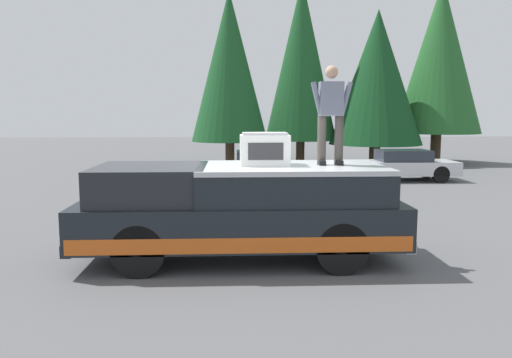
{
  "coord_description": "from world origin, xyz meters",
  "views": [
    {
      "loc": [
        -8.55,
        0.51,
        2.54
      ],
      "look_at": [
        0.51,
        0.08,
        1.35
      ],
      "focal_mm": 35.37,
      "sensor_mm": 36.0,
      "label": 1
    }
  ],
  "objects_px": {
    "compressor_unit": "(265,149)",
    "person_on_truck_bed": "(331,112)",
    "parked_car_silver": "(401,165)",
    "pickup_truck": "(240,210)",
    "parked_car_white": "(260,167)"
  },
  "relations": [
    {
      "from": "compressor_unit",
      "to": "parked_car_silver",
      "type": "height_order",
      "value": "compressor_unit"
    },
    {
      "from": "pickup_truck",
      "to": "parked_car_silver",
      "type": "relative_size",
      "value": 1.35
    },
    {
      "from": "compressor_unit",
      "to": "parked_car_silver",
      "type": "relative_size",
      "value": 0.2
    },
    {
      "from": "pickup_truck",
      "to": "parked_car_white",
      "type": "distance_m",
      "value": 9.88
    },
    {
      "from": "compressor_unit",
      "to": "parked_car_white",
      "type": "relative_size",
      "value": 0.2
    },
    {
      "from": "parked_car_silver",
      "to": "pickup_truck",
      "type": "bearing_deg",
      "value": 148.32
    },
    {
      "from": "pickup_truck",
      "to": "person_on_truck_bed",
      "type": "bearing_deg",
      "value": -87.84
    },
    {
      "from": "pickup_truck",
      "to": "parked_car_white",
      "type": "relative_size",
      "value": 1.35
    },
    {
      "from": "person_on_truck_bed",
      "to": "parked_car_white",
      "type": "xyz_separation_m",
      "value": [
        9.78,
        0.66,
        -1.97
      ]
    },
    {
      "from": "pickup_truck",
      "to": "parked_car_silver",
      "type": "distance_m",
      "value": 11.88
    },
    {
      "from": "compressor_unit",
      "to": "person_on_truck_bed",
      "type": "height_order",
      "value": "person_on_truck_bed"
    },
    {
      "from": "compressor_unit",
      "to": "person_on_truck_bed",
      "type": "xyz_separation_m",
      "value": [
        -0.02,
        -1.14,
        0.62
      ]
    },
    {
      "from": "pickup_truck",
      "to": "compressor_unit",
      "type": "relative_size",
      "value": 6.6
    },
    {
      "from": "person_on_truck_bed",
      "to": "pickup_truck",
      "type": "bearing_deg",
      "value": 92.16
    },
    {
      "from": "pickup_truck",
      "to": "compressor_unit",
      "type": "bearing_deg",
      "value": -79.26
    }
  ]
}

